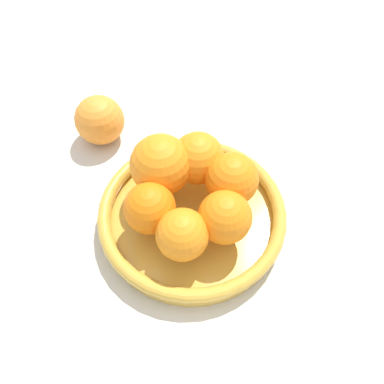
{
  "coord_description": "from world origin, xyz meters",
  "views": [
    {
      "loc": [
        -0.27,
        0.04,
        0.46
      ],
      "look_at": [
        0.0,
        0.0,
        0.07
      ],
      "focal_mm": 35.0,
      "sensor_mm": 36.0,
      "label": 1
    }
  ],
  "objects": [
    {
      "name": "drinking_glass",
      "position": [
        -0.21,
        0.03,
        0.05
      ],
      "size": [
        0.07,
        0.07,
        0.11
      ],
      "primitive_type": "cylinder",
      "color": "white",
      "rests_on": "ground_plane"
    },
    {
      "name": "ground_plane",
      "position": [
        0.0,
        0.0,
        0.0
      ],
      "size": [
        4.0,
        4.0,
        0.0
      ],
      "primitive_type": "plane",
      "color": "beige"
    },
    {
      "name": "orange_pile",
      "position": [
        0.01,
        0.0,
        0.07
      ],
      "size": [
        0.18,
        0.18,
        0.08
      ],
      "color": "orange",
      "rests_on": "fruit_bowl"
    },
    {
      "name": "fruit_bowl",
      "position": [
        0.0,
        0.0,
        0.02
      ],
      "size": [
        0.26,
        0.26,
        0.04
      ],
      "color": "gold",
      "rests_on": "ground_plane"
    },
    {
      "name": "stray_orange",
      "position": [
        0.18,
        0.12,
        0.04
      ],
      "size": [
        0.08,
        0.08,
        0.08
      ],
      "primitive_type": "sphere",
      "color": "orange",
      "rests_on": "ground_plane"
    }
  ]
}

